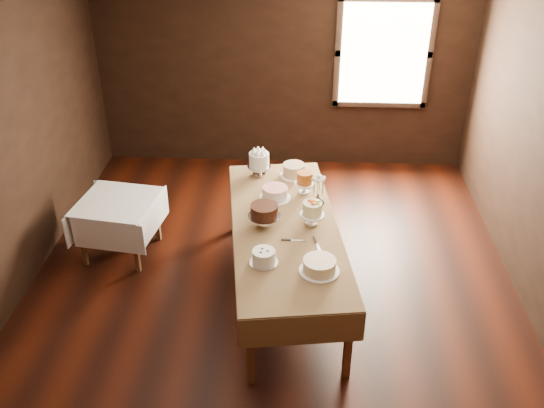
{
  "coord_description": "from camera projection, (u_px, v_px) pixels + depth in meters",
  "views": [
    {
      "loc": [
        0.26,
        -4.66,
        3.88
      ],
      "look_at": [
        0.0,
        0.2,
        0.95
      ],
      "focal_mm": 39.1,
      "sensor_mm": 36.0,
      "label": 1
    }
  ],
  "objects": [
    {
      "name": "cake_swirl",
      "position": [
        264.0,
        257.0,
        5.11
      ],
      "size": [
        0.26,
        0.26,
        0.13
      ],
      "color": "silver",
      "rests_on": "display_table"
    },
    {
      "name": "cake_server_c",
      "position": [
        274.0,
        210.0,
        5.88
      ],
      "size": [
        0.07,
        0.24,
        0.01
      ],
      "primitive_type": "cube",
      "rotation": [
        0.0,
        0.0,
        1.76
      ],
      "color": "silver",
      "rests_on": "display_table"
    },
    {
      "name": "side_table",
      "position": [
        117.0,
        207.0,
        6.34
      ],
      "size": [
        0.89,
        0.89,
        0.66
      ],
      "rotation": [
        0.0,
        0.0,
        -0.15
      ],
      "color": "#50301B",
      "rests_on": "ground"
    },
    {
      "name": "flower_vase",
      "position": [
        318.0,
        201.0,
        5.91
      ],
      "size": [
        0.17,
        0.17,
        0.14
      ],
      "primitive_type": "imported",
      "rotation": [
        0.0,
        0.0,
        0.3
      ],
      "color": "#2D2823",
      "rests_on": "display_table"
    },
    {
      "name": "cake_server_d",
      "position": [
        312.0,
        206.0,
        5.96
      ],
      "size": [
        0.13,
        0.23,
        0.01
      ],
      "primitive_type": "cube",
      "rotation": [
        0.0,
        0.0,
        1.11
      ],
      "color": "silver",
      "rests_on": "display_table"
    },
    {
      "name": "cake_flowers",
      "position": [
        312.0,
        214.0,
        5.62
      ],
      "size": [
        0.24,
        0.24,
        0.25
      ],
      "color": "white",
      "rests_on": "display_table"
    },
    {
      "name": "wall_back",
      "position": [
        283.0,
        66.0,
        7.84
      ],
      "size": [
        5.0,
        0.02,
        2.8
      ],
      "primitive_type": "cube",
      "color": "black",
      "rests_on": "ground"
    },
    {
      "name": "cake_speckled",
      "position": [
        294.0,
        170.0,
        6.47
      ],
      "size": [
        0.32,
        0.32,
        0.14
      ],
      "color": "white",
      "rests_on": "display_table"
    },
    {
      "name": "cake_lattice",
      "position": [
        275.0,
        194.0,
        6.06
      ],
      "size": [
        0.33,
        0.33,
        0.12
      ],
      "color": "white",
      "rests_on": "display_table"
    },
    {
      "name": "cake_cream",
      "position": [
        319.0,
        266.0,
        5.01
      ],
      "size": [
        0.37,
        0.37,
        0.12
      ],
      "color": "white",
      "rests_on": "display_table"
    },
    {
      "name": "cake_caramel",
      "position": [
        304.0,
        184.0,
        6.14
      ],
      "size": [
        0.21,
        0.21,
        0.25
      ],
      "color": "white",
      "rests_on": "display_table"
    },
    {
      "name": "window",
      "position": [
        384.0,
        54.0,
        7.63
      ],
      "size": [
        1.1,
        0.05,
        1.3
      ],
      "primitive_type": "cube",
      "color": "#FFEABF",
      "rests_on": "wall_back"
    },
    {
      "name": "floor",
      "position": [
        271.0,
        294.0,
        6.0
      ],
      "size": [
        5.0,
        6.0,
        0.01
      ],
      "primitive_type": "cube",
      "color": "black",
      "rests_on": "ground"
    },
    {
      "name": "cake_meringue",
      "position": [
        259.0,
        165.0,
        6.46
      ],
      "size": [
        0.26,
        0.26,
        0.28
      ],
      "color": "silver",
      "rests_on": "display_table"
    },
    {
      "name": "cake_server_a",
      "position": [
        299.0,
        240.0,
        5.43
      ],
      "size": [
        0.24,
        0.03,
        0.01
      ],
      "primitive_type": "cube",
      "rotation": [
        0.0,
        0.0,
        -0.01
      ],
      "color": "silver",
      "rests_on": "display_table"
    },
    {
      "name": "ceiling",
      "position": [
        271.0,
        12.0,
        4.55
      ],
      "size": [
        5.0,
        6.0,
        0.01
      ],
      "primitive_type": "cube",
      "color": "beige",
      "rests_on": "wall_back"
    },
    {
      "name": "cake_chocolate",
      "position": [
        264.0,
        216.0,
        5.6
      ],
      "size": [
        0.32,
        0.32,
        0.23
      ],
      "color": "silver",
      "rests_on": "display_table"
    },
    {
      "name": "cake_server_b",
      "position": [
        318.0,
        247.0,
        5.34
      ],
      "size": [
        0.08,
        0.24,
        0.01
      ],
      "primitive_type": "cube",
      "rotation": [
        0.0,
        0.0,
        -1.32
      ],
      "color": "silver",
      "rests_on": "display_table"
    },
    {
      "name": "flower_bouquet",
      "position": [
        318.0,
        184.0,
        5.81
      ],
      "size": [
        0.14,
        0.14,
        0.2
      ],
      "primitive_type": null,
      "color": "white",
      "rests_on": "flower_vase"
    },
    {
      "name": "display_table",
      "position": [
        285.0,
        230.0,
        5.68
      ],
      "size": [
        1.34,
        2.67,
        0.79
      ],
      "rotation": [
        0.0,
        0.0,
        0.14
      ],
      "color": "#50301B",
      "rests_on": "ground"
    }
  ]
}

